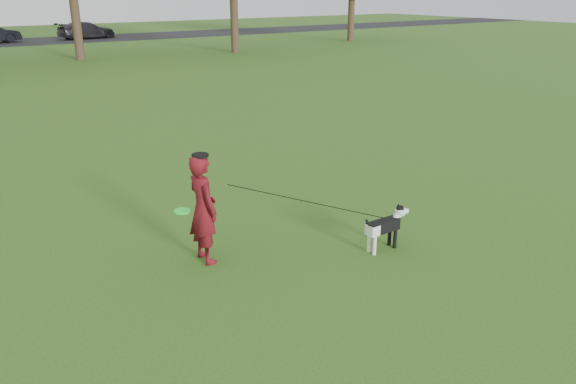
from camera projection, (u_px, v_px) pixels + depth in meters
ground at (290, 252)px, 8.58m from camera, size 120.00×120.00×0.00m
man at (203, 209)px, 8.06m from camera, size 0.40×0.60×1.63m
dog at (386, 224)px, 8.55m from camera, size 0.89×0.18×0.68m
car_right at (87, 30)px, 43.72m from camera, size 4.66×2.57×1.28m
man_held_items at (312, 203)px, 8.35m from camera, size 3.07×1.34×1.18m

